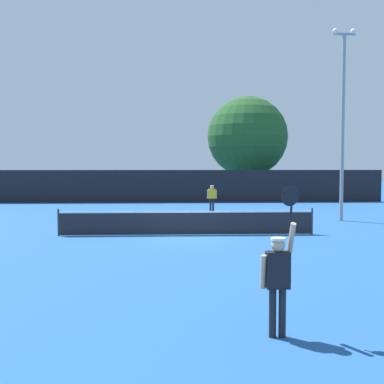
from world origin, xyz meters
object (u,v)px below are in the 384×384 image
object	(u,v)px
player_receiving	(212,195)
light_pole	(343,114)
tennis_ball	(198,230)
parked_car_near	(141,187)
player_serving	(278,271)
large_tree	(247,137)

from	to	relation	value
player_receiving	light_pole	bearing A→B (deg)	139.81
tennis_ball	parked_car_near	distance (m)	22.83
player_serving	large_tree	bearing A→B (deg)	81.82
player_serving	tennis_ball	bearing A→B (deg)	92.77
player_receiving	tennis_ball	world-z (taller)	player_receiving
player_serving	parked_car_near	size ratio (longest dim) A/B	0.56
tennis_ball	player_receiving	bearing A→B (deg)	81.12
player_receiving	parked_car_near	distance (m)	15.04
large_tree	parked_car_near	size ratio (longest dim) A/B	1.97
tennis_ball	large_tree	size ratio (longest dim) A/B	0.01
player_receiving	light_pole	world-z (taller)	light_pole
player_serving	large_tree	distance (m)	34.02
player_serving	tennis_ball	world-z (taller)	player_serving
player_receiving	parked_car_near	size ratio (longest dim) A/B	0.36
large_tree	parked_car_near	distance (m)	10.46
player_receiving	parked_car_near	world-z (taller)	parked_car_near
tennis_ball	light_pole	size ratio (longest dim) A/B	0.01
light_pole	large_tree	distance (m)	17.62
player_serving	player_receiving	xyz separation A→B (m)	(0.69, 21.06, -0.13)
light_pole	large_tree	size ratio (longest dim) A/B	1.10
player_receiving	large_tree	distance (m)	13.71
player_receiving	large_tree	size ratio (longest dim) A/B	0.18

